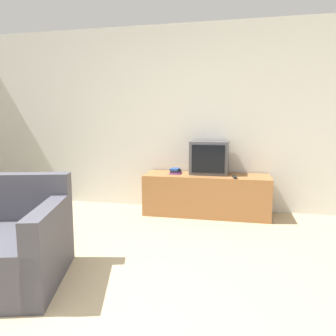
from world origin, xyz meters
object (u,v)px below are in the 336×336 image
television (209,158)px  remote_on_stand (235,177)px  tv_stand (207,195)px  book_stack (176,171)px

television → remote_on_stand: size_ratio=2.83×
tv_stand → remote_on_stand: bearing=-24.8°
tv_stand → television: 0.51m
tv_stand → remote_on_stand: remote_on_stand is taller
tv_stand → book_stack: size_ratio=8.26×
tv_stand → television: (0.02, 0.09, 0.50)m
television → remote_on_stand: (0.35, -0.26, -0.21)m
book_stack → remote_on_stand: 0.82m
book_stack → remote_on_stand: (0.80, -0.18, -0.02)m
tv_stand → television: television is taller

